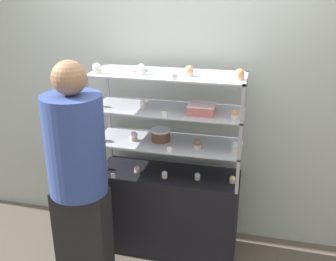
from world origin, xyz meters
name	(u,v)px	position (x,y,z in m)	size (l,w,h in m)	color
ground_plane	(168,246)	(0.00, 0.00, 0.00)	(20.00, 20.00, 0.00)	brown
back_wall	(178,95)	(0.00, 0.36, 1.30)	(8.00, 0.05, 2.60)	#A8B2AD
display_base	(168,211)	(0.00, 0.00, 0.37)	(1.18, 0.43, 0.73)	black
display_riser_lower	(168,144)	(0.00, 0.00, 0.99)	(1.18, 0.43, 0.28)	#99999E
display_riser_middle	(168,111)	(0.00, 0.00, 1.27)	(1.18, 0.43, 0.28)	#99999E
display_riser_upper	(168,76)	(0.00, 0.00, 1.55)	(1.18, 0.43, 0.28)	#99999E
layer_cake_centerpiece	(161,135)	(-0.06, 0.01, 1.06)	(0.16, 0.16, 0.10)	brown
sheet_cake_frosted	(202,109)	(0.27, -0.05, 1.33)	(0.20, 0.18, 0.07)	#C66660
cupcake_0	(106,166)	(-0.53, -0.05, 0.76)	(0.05, 0.05, 0.06)	white
cupcake_1	(137,169)	(-0.25, -0.05, 0.76)	(0.05, 0.05, 0.06)	beige
cupcake_2	(165,175)	(-0.01, -0.09, 0.76)	(0.05, 0.05, 0.06)	white
cupcake_3	(197,176)	(0.25, -0.05, 0.76)	(0.05, 0.05, 0.06)	#CCB28C
cupcake_4	(232,179)	(0.53, -0.04, 0.76)	(0.05, 0.05, 0.06)	#CCB28C
price_tag_0	(113,176)	(-0.41, -0.20, 0.75)	(0.04, 0.00, 0.04)	white
cupcake_5	(101,137)	(-0.53, -0.10, 1.05)	(0.06, 0.06, 0.08)	beige
cupcake_6	(134,136)	(-0.28, -0.03, 1.05)	(0.06, 0.06, 0.08)	#CCB28C
cupcake_7	(197,144)	(0.25, -0.06, 1.05)	(0.06, 0.06, 0.08)	beige
cupcake_8	(234,146)	(0.53, -0.05, 1.05)	(0.06, 0.06, 0.08)	beige
price_tag_1	(169,150)	(0.06, -0.20, 1.03)	(0.04, 0.00, 0.04)	white
cupcake_9	(100,103)	(-0.54, -0.07, 1.32)	(0.05, 0.05, 0.07)	white
cupcake_10	(143,104)	(-0.19, -0.04, 1.32)	(0.05, 0.05, 0.07)	beige
cupcake_11	(235,114)	(0.52, -0.11, 1.32)	(0.05, 0.05, 0.07)	white
price_tag_2	(164,114)	(0.02, -0.20, 1.31)	(0.04, 0.00, 0.04)	white
cupcake_12	(97,68)	(-0.52, -0.12, 1.61)	(0.06, 0.06, 0.08)	beige
cupcake_13	(141,69)	(-0.19, -0.07, 1.61)	(0.06, 0.06, 0.08)	white
cupcake_14	(189,71)	(0.17, -0.05, 1.61)	(0.06, 0.06, 0.08)	beige
cupcake_15	(240,74)	(0.54, -0.07, 1.61)	(0.06, 0.06, 0.08)	#CCB28C
price_tag_3	(175,77)	(0.10, -0.20, 1.59)	(0.04, 0.00, 0.04)	white
donut_glazed	(138,69)	(-0.25, 0.03, 1.59)	(0.12, 0.12, 0.03)	#EFB2BC
customer_figure	(78,175)	(-0.52, -0.57, 0.94)	(0.41, 0.41, 1.76)	black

